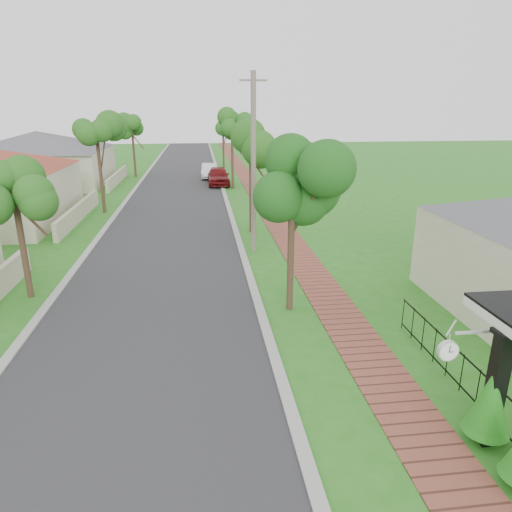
{
  "coord_description": "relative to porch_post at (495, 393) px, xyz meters",
  "views": [
    {
      "loc": [
        -1.2,
        -8.23,
        6.63
      ],
      "look_at": [
        0.69,
        7.21,
        1.5
      ],
      "focal_mm": 32.0,
      "sensor_mm": 36.0,
      "label": 1
    }
  ],
  "objects": [
    {
      "name": "picket_fence",
      "position": [
        0.35,
        1.0,
        -0.59
      ],
      "size": [
        0.03,
        8.02,
        1.0
      ],
      "color": "black",
      "rests_on": "ground"
    },
    {
      "name": "road",
      "position": [
        -7.55,
        21.0,
        -1.12
      ],
      "size": [
        7.0,
        120.0,
        0.02
      ],
      "primitive_type": "cube",
      "color": "#28282B",
      "rests_on": "ground"
    },
    {
      "name": "porch_post",
      "position": [
        0.0,
        0.0,
        0.0
      ],
      "size": [
        0.48,
        0.48,
        2.52
      ],
      "color": "black",
      "rests_on": "ground"
    },
    {
      "name": "kerb_right",
      "position": [
        -3.9,
        21.0,
        -1.12
      ],
      "size": [
        0.3,
        120.0,
        0.1
      ],
      "primitive_type": "cube",
      "color": "#9E9E99",
      "rests_on": "ground"
    },
    {
      "name": "station_clock",
      "position": [
        -0.86,
        0.4,
        0.83
      ],
      "size": [
        1.07,
        0.13,
        0.63
      ],
      "color": "silver",
      "rests_on": "ground"
    },
    {
      "name": "ground",
      "position": [
        -4.55,
        1.0,
        -1.12
      ],
      "size": [
        160.0,
        160.0,
        0.0
      ],
      "primitive_type": "plane",
      "color": "#296E1A",
      "rests_on": "ground"
    },
    {
      "name": "near_tree",
      "position": [
        -2.88,
        6.83,
        2.99
      ],
      "size": [
        2.01,
        2.01,
        5.16
      ],
      "color": "#382619",
      "rests_on": "ground"
    },
    {
      "name": "utility_pole",
      "position": [
        -3.33,
        13.53,
        2.98
      ],
      "size": [
        1.2,
        0.24,
        8.08
      ],
      "color": "#74695B",
      "rests_on": "ground"
    },
    {
      "name": "parked_car_red",
      "position": [
        -4.15,
        33.03,
        -0.33
      ],
      "size": [
        1.88,
        4.63,
        1.57
      ],
      "primitive_type": "imported",
      "rotation": [
        0.0,
        0.0,
        -0.0
      ],
      "color": "maroon",
      "rests_on": "ground"
    },
    {
      "name": "parked_car_white",
      "position": [
        -4.83,
        37.18,
        -0.44
      ],
      "size": [
        1.68,
        4.18,
        1.35
      ],
      "primitive_type": "imported",
      "rotation": [
        0.0,
        0.0,
        -0.06
      ],
      "color": "white",
      "rests_on": "ground"
    },
    {
      "name": "kerb_left",
      "position": [
        -11.2,
        21.0,
        -1.12
      ],
      "size": [
        0.3,
        120.0,
        0.1
      ],
      "primitive_type": "cube",
      "color": "#9E9E99",
      "rests_on": "ground"
    },
    {
      "name": "sidewalk",
      "position": [
        -1.3,
        21.0,
        -1.12
      ],
      "size": [
        1.5,
        120.0,
        0.03
      ],
      "primitive_type": "cube",
      "color": "brown",
      "rests_on": "ground"
    },
    {
      "name": "street_trees",
      "position": [
        -7.42,
        27.84,
        3.42
      ],
      "size": [
        10.7,
        37.65,
        5.89
      ],
      "color": "#382619",
      "rests_on": "ground"
    },
    {
      "name": "far_house_grey",
      "position": [
        -19.52,
        35.0,
        1.22
      ],
      "size": [
        15.56,
        15.56,
        4.6
      ],
      "color": "beige",
      "rests_on": "ground"
    }
  ]
}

